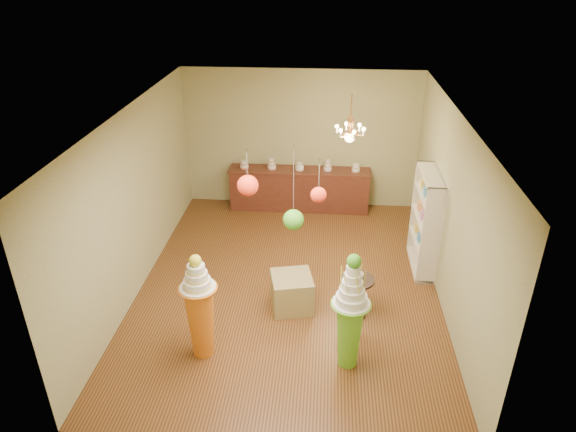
# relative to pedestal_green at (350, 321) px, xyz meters

# --- Properties ---
(floor) EXTENTS (6.50, 6.50, 0.00)m
(floor) POSITION_rel_pedestal_green_xyz_m (-0.96, 1.82, -0.74)
(floor) COLOR #5A3618
(floor) RESTS_ON ground
(ceiling) EXTENTS (6.50, 6.50, 0.00)m
(ceiling) POSITION_rel_pedestal_green_xyz_m (-0.96, 1.82, 2.26)
(ceiling) COLOR white
(ceiling) RESTS_ON ground
(wall_back) EXTENTS (5.00, 0.04, 3.00)m
(wall_back) POSITION_rel_pedestal_green_xyz_m (-0.96, 5.07, 0.76)
(wall_back) COLOR tan
(wall_back) RESTS_ON ground
(wall_front) EXTENTS (5.00, 0.04, 3.00)m
(wall_front) POSITION_rel_pedestal_green_xyz_m (-0.96, -1.43, 0.76)
(wall_front) COLOR tan
(wall_front) RESTS_ON ground
(wall_left) EXTENTS (0.04, 6.50, 3.00)m
(wall_left) POSITION_rel_pedestal_green_xyz_m (-3.46, 1.82, 0.76)
(wall_left) COLOR tan
(wall_left) RESTS_ON ground
(wall_right) EXTENTS (0.04, 6.50, 3.00)m
(wall_right) POSITION_rel_pedestal_green_xyz_m (1.54, 1.82, 0.76)
(wall_right) COLOR tan
(wall_right) RESTS_ON ground
(pedestal_green) EXTENTS (0.55, 0.55, 1.76)m
(pedestal_green) POSITION_rel_pedestal_green_xyz_m (0.00, 0.00, 0.00)
(pedestal_green) COLOR #6AC12B
(pedestal_green) RESTS_ON floor
(pedestal_orange) EXTENTS (0.64, 0.64, 1.62)m
(pedestal_orange) POSITION_rel_pedestal_green_xyz_m (-2.03, 0.05, -0.05)
(pedestal_orange) COLOR orange
(pedestal_orange) RESTS_ON floor
(burlap_riser) EXTENTS (0.75, 0.75, 0.57)m
(burlap_riser) POSITION_rel_pedestal_green_xyz_m (-0.86, 1.21, -0.45)
(burlap_riser) COLOR #948550
(burlap_riser) RESTS_ON floor
(sideboard) EXTENTS (3.04, 0.54, 1.16)m
(sideboard) POSITION_rel_pedestal_green_xyz_m (-0.96, 4.79, -0.26)
(sideboard) COLOR #502319
(sideboard) RESTS_ON floor
(shelving_unit) EXTENTS (0.33, 1.20, 1.80)m
(shelving_unit) POSITION_rel_pedestal_green_xyz_m (1.38, 2.62, 0.17)
(shelving_unit) COLOR beige
(shelving_unit) RESTS_ON floor
(round_table) EXTENTS (0.59, 0.59, 0.68)m
(round_table) POSITION_rel_pedestal_green_xyz_m (0.15, 1.08, -0.30)
(round_table) COLOR black
(round_table) RESTS_ON floor
(vase) EXTENTS (0.22, 0.22, 0.20)m
(vase) POSITION_rel_pedestal_green_xyz_m (0.15, 1.08, 0.04)
(vase) COLOR beige
(vase) RESTS_ON round_table
(pom_red_left) EXTENTS (0.27, 0.27, 0.62)m
(pom_red_left) POSITION_rel_pedestal_green_xyz_m (-1.35, 0.30, 1.78)
(pom_red_left) COLOR #423E2F
(pom_red_left) RESTS_ON ceiling
(pom_green_mid) EXTENTS (0.28, 0.28, 1.18)m
(pom_green_mid) POSITION_rel_pedestal_green_xyz_m (-0.79, 0.49, 1.23)
(pom_green_mid) COLOR #423E2F
(pom_green_mid) RESTS_ON ceiling
(pom_red_right) EXTENTS (0.19, 0.19, 0.56)m
(pom_red_right) POSITION_rel_pedestal_green_xyz_m (-0.47, 0.04, 1.80)
(pom_red_right) COLOR #423E2F
(pom_red_right) RESTS_ON ceiling
(chandelier) EXTENTS (0.67, 0.67, 0.85)m
(chandelier) POSITION_rel_pedestal_green_xyz_m (-0.00, 3.06, 1.57)
(chandelier) COLOR #DD8E4E
(chandelier) RESTS_ON ceiling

